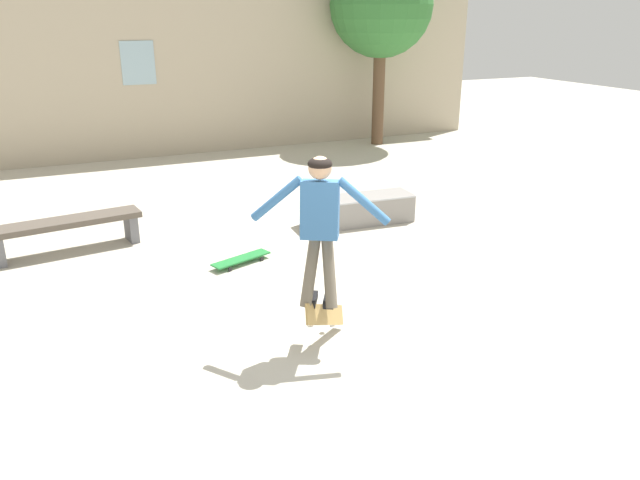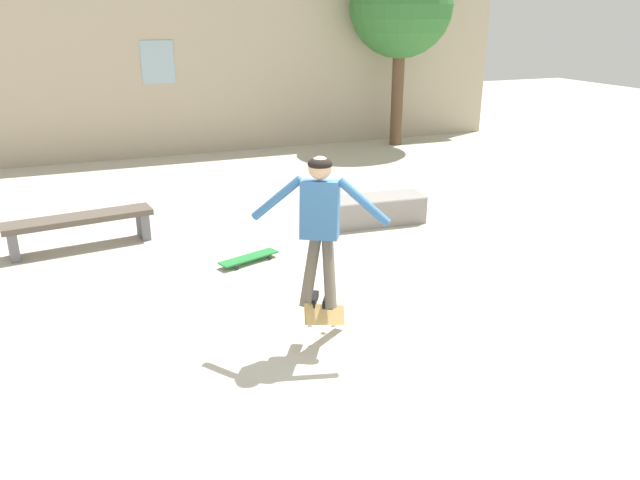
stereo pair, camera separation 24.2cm
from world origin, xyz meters
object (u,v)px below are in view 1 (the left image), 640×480
Objects in this scene: tree_right at (381,6)px; skate_ledge at (358,210)px; skateboard_flipping at (325,315)px; skateboard_resting at (241,259)px; skater at (320,218)px; park_bench at (67,228)px.

tree_right reaches higher than skate_ledge.
skateboard_resting is (-0.15, 2.27, -0.22)m from skateboard_flipping.
skater is (-2.06, -3.17, 1.09)m from skate_ledge.
skate_ledge is (-3.27, -5.27, -2.97)m from tree_right.
skateboard_flipping is at bearing -122.05° from tree_right.
skate_ledge is 3.70m from skateboard_flipping.
skate_ledge is 2.83× the size of skateboard_flipping.
park_bench is at bearing -54.29° from skateboard_resting.
skate_ledge is 2.06× the size of skateboard_resting.
skater is 1.02m from skateboard_flipping.
tree_right is at bearing 62.06° from skate_ledge.
skateboard_flipping reaches higher than skate_ledge.
park_bench reaches higher than skateboard_resting.
tree_right is 8.75m from skateboard_resting.
skateboard_flipping is at bearing -118.60° from skate_ledge.
skate_ledge is at bearing 21.70° from skateboard_flipping.
skater reaches higher than park_bench.
skate_ledge reaches higher than skateboard_resting.
tree_right is at bearing -151.00° from skateboard_resting.
tree_right is at bearing -2.04° from skater.
park_bench is 1.38× the size of skater.
skater reaches higher than skateboard_flipping.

